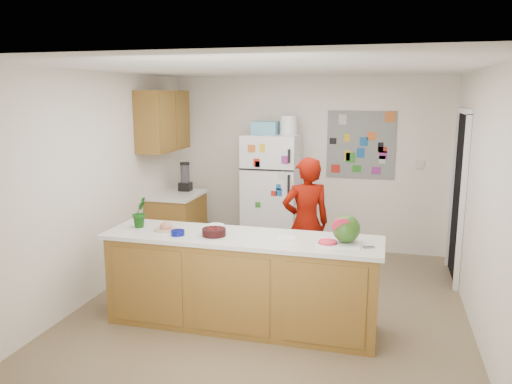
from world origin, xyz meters
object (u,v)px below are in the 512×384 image
(refrigerator, at_px, (272,194))
(person, at_px, (306,223))
(cherry_bowl, at_px, (214,232))
(watermelon, at_px, (346,229))

(refrigerator, bearing_deg, person, -60.67)
(person, distance_m, cherry_bowl, 1.41)
(refrigerator, distance_m, cherry_bowl, 2.45)
(refrigerator, xyz_separation_m, person, (0.69, -1.23, -0.07))
(cherry_bowl, bearing_deg, refrigerator, 89.96)
(person, xyz_separation_m, watermelon, (0.55, -1.14, 0.28))
(person, relative_size, cherry_bowl, 6.83)
(refrigerator, height_order, cherry_bowl, refrigerator)
(refrigerator, xyz_separation_m, watermelon, (1.24, -2.38, 0.21))
(person, relative_size, watermelon, 6.19)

